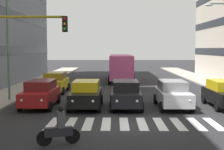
{
  "coord_description": "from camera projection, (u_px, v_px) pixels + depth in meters",
  "views": [
    {
      "loc": [
        0.92,
        15.69,
        3.76
      ],
      "look_at": [
        1.09,
        -3.82,
        2.14
      ],
      "focal_mm": 51.0,
      "sensor_mm": 36.0,
      "label": 1
    }
  ],
  "objects": [
    {
      "name": "motorcycle_with_rider",
      "position": [
        59.0,
        128.0,
        12.42
      ],
      "size": [
        1.65,
        0.61,
        1.57
      ],
      "color": "black",
      "rests_on": "ground_plane"
    },
    {
      "name": "car_4",
      "position": [
        41.0,
        93.0,
        20.45
      ],
      "size": [
        2.02,
        4.44,
        1.72
      ],
      "color": "maroon",
      "rests_on": "ground_plane"
    },
    {
      "name": "crosswalk_markings",
      "position": [
        133.0,
        124.0,
        15.94
      ],
      "size": [
        8.55,
        2.8,
        0.01
      ],
      "color": "silver",
      "rests_on": "ground_plane"
    },
    {
      "name": "bus_behind_traffic",
      "position": [
        121.0,
        65.0,
        37.01
      ],
      "size": [
        2.78,
        10.5,
        3.0
      ],
      "color": "#DB5193",
      "rests_on": "ground_plane"
    },
    {
      "name": "car_1",
      "position": [
        173.0,
        94.0,
        20.25
      ],
      "size": [
        2.02,
        4.44,
        1.72
      ],
      "color": "silver",
      "rests_on": "ground_plane"
    },
    {
      "name": "car_0",
      "position": [
        224.0,
        94.0,
        20.35
      ],
      "size": [
        2.02,
        4.44,
        1.72
      ],
      "color": "black",
      "rests_on": "ground_plane"
    },
    {
      "name": "traffic_light_gantry",
      "position": [
        7.0,
        50.0,
        15.59
      ],
      "size": [
        4.28,
        0.36,
        5.5
      ],
      "color": "#AD991E",
      "rests_on": "ground_plane"
    },
    {
      "name": "ground_plane",
      "position": [
        133.0,
        124.0,
        15.94
      ],
      "size": [
        180.0,
        180.0,
        0.0
      ],
      "primitive_type": "plane",
      "color": "#262628"
    },
    {
      "name": "car_row2_0",
      "position": [
        55.0,
        82.0,
        27.32
      ],
      "size": [
        2.02,
        4.44,
        1.72
      ],
      "color": "gold",
      "rests_on": "ground_plane"
    },
    {
      "name": "car_3",
      "position": [
        86.0,
        94.0,
        20.17
      ],
      "size": [
        2.02,
        4.44,
        1.72
      ],
      "color": "black",
      "rests_on": "ground_plane"
    },
    {
      "name": "car_2",
      "position": [
        126.0,
        94.0,
        20.22
      ],
      "size": [
        2.02,
        4.44,
        1.72
      ],
      "color": "black",
      "rests_on": "ground_plane"
    },
    {
      "name": "street_lamp_right",
      "position": [
        15.0,
        34.0,
        22.2
      ],
      "size": [
        3.24,
        0.28,
        7.51
      ],
      "color": "#4C6B56",
      "rests_on": "sidewalk_right"
    }
  ]
}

